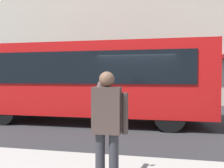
# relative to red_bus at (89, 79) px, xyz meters

# --- Properties ---
(ground_plane) EXTENTS (60.00, 60.00, 0.00)m
(ground_plane) POSITION_rel_red_bus_xyz_m (-1.93, 0.33, -1.68)
(ground_plane) COLOR #2B2B2D
(building_facade_far) EXTENTS (28.00, 1.55, 12.00)m
(building_facade_far) POSITION_rel_red_bus_xyz_m (-1.94, -6.47, 4.30)
(building_facade_far) COLOR beige
(building_facade_far) RESTS_ON ground_plane
(red_bus) EXTENTS (9.05, 2.54, 3.08)m
(red_bus) POSITION_rel_red_bus_xyz_m (0.00, 0.00, 0.00)
(red_bus) COLOR red
(red_bus) RESTS_ON ground_plane
(pedestrian_photographer) EXTENTS (0.53, 0.52, 1.70)m
(pedestrian_photographer) POSITION_rel_red_bus_xyz_m (-1.80, 5.20, -0.54)
(pedestrian_photographer) COLOR #2D2D33
(pedestrian_photographer) RESTS_ON sidewalk_curb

